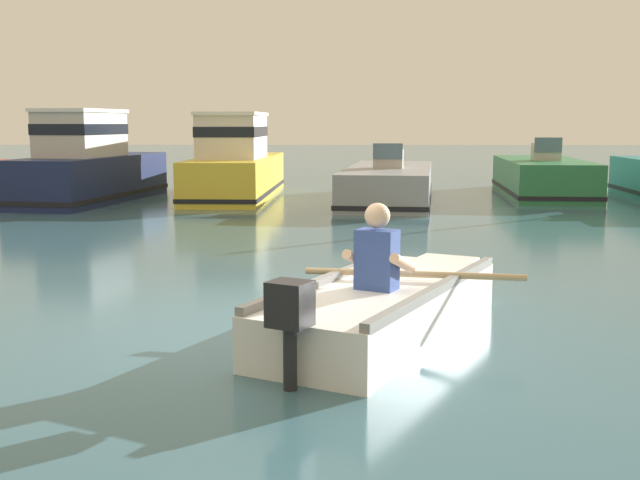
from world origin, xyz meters
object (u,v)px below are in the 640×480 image
rowboat_with_person (386,305)px  moored_boat_grey (389,185)px  moored_boat_navy (90,167)px  moored_boat_yellow (236,166)px  moored_boat_green (542,178)px

rowboat_with_person → moored_boat_grey: size_ratio=0.54×
moored_boat_navy → moored_boat_yellow: size_ratio=0.87×
moored_boat_grey → moored_boat_green: (4.08, 1.65, 0.05)m
moored_boat_grey → moored_boat_green: size_ratio=1.14×
moored_boat_navy → moored_boat_grey: bearing=2.7°
moored_boat_yellow → moored_boat_green: size_ratio=1.11×
moored_boat_yellow → moored_boat_green: moored_boat_yellow is taller
moored_boat_yellow → moored_boat_green: 7.93m
rowboat_with_person → moored_boat_navy: size_ratio=0.64×
moored_boat_navy → moored_boat_yellow: bearing=20.7°
rowboat_with_person → moored_boat_navy: moored_boat_navy is taller
rowboat_with_person → moored_boat_yellow: 13.28m
moored_boat_navy → moored_boat_green: (11.20, 1.98, -0.38)m
moored_boat_navy → rowboat_with_person: bearing=-61.7°
rowboat_with_person → moored_boat_green: size_ratio=0.62×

